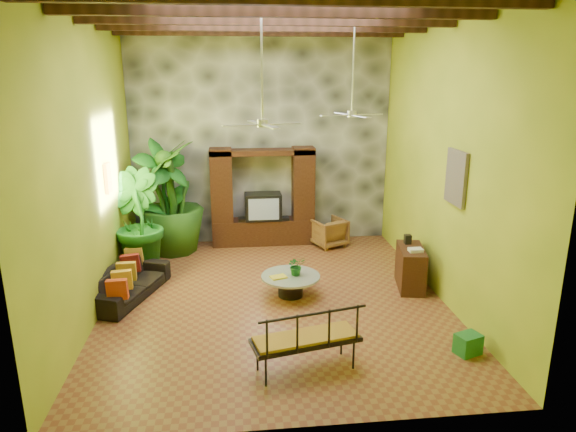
{
  "coord_description": "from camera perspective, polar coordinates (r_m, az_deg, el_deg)",
  "views": [
    {
      "loc": [
        -0.69,
        -8.51,
        3.99
      ],
      "look_at": [
        0.27,
        0.2,
        1.5
      ],
      "focal_mm": 32.0,
      "sensor_mm": 36.0,
      "label": 1
    }
  ],
  "objects": [
    {
      "name": "ceiling",
      "position": [
        8.6,
        -1.76,
        22.58
      ],
      "size": [
        6.0,
        7.0,
        0.02
      ],
      "primitive_type": "cube",
      "color": "silver",
      "rests_on": "back_wall"
    },
    {
      "name": "tall_plant_b",
      "position": [
        10.75,
        -16.53,
        -0.62
      ],
      "size": [
        1.49,
        1.5,
        2.13
      ],
      "primitive_type": "imported",
      "rotation": [
        0.0,
        0.0,
        2.33
      ],
      "color": "#1A641D",
      "rests_on": "ground"
    },
    {
      "name": "wall_art_painting",
      "position": [
        8.88,
        18.18,
        4.07
      ],
      "size": [
        0.06,
        0.7,
        0.9
      ],
      "primitive_type": "cube",
      "color": "#255A89",
      "rests_on": "right_wall"
    },
    {
      "name": "wall_art_mask",
      "position": [
        9.96,
        -19.37,
        4.0
      ],
      "size": [
        0.06,
        0.32,
        0.55
      ],
      "primitive_type": "cube",
      "color": "yellow",
      "rests_on": "left_wall"
    },
    {
      "name": "sofa",
      "position": [
        9.84,
        -17.4,
        -7.06
      ],
      "size": [
        1.37,
        2.08,
        0.57
      ],
      "primitive_type": "imported",
      "rotation": [
        0.0,
        0.0,
        1.22
      ],
      "color": "black",
      "rests_on": "ground"
    },
    {
      "name": "green_bin",
      "position": [
        8.14,
        19.37,
        -13.27
      ],
      "size": [
        0.42,
        0.36,
        0.31
      ],
      "primitive_type": "cube",
      "rotation": [
        0.0,
        0.0,
        0.34
      ],
      "color": "#1B682F",
      "rests_on": "ground"
    },
    {
      "name": "ceiling_fan_back",
      "position": [
        10.0,
        7.14,
        12.35
      ],
      "size": [
        1.28,
        1.28,
        1.86
      ],
      "color": "silver",
      "rests_on": "ceiling"
    },
    {
      "name": "left_wall",
      "position": [
        8.95,
        -21.23,
        5.18
      ],
      "size": [
        0.02,
        7.0,
        5.0
      ],
      "primitive_type": "cube",
      "color": "olive",
      "rests_on": "ground"
    },
    {
      "name": "iron_bench",
      "position": [
        7.09,
        2.09,
        -13.29
      ],
      "size": [
        1.56,
        0.86,
        0.57
      ],
      "rotation": [
        0.0,
        0.0,
        0.23
      ],
      "color": "black",
      "rests_on": "ground"
    },
    {
      "name": "ground",
      "position": [
        9.43,
        -1.5,
        -9.2
      ],
      "size": [
        7.0,
        7.0,
        0.0
      ],
      "primitive_type": "plane",
      "color": "brown",
      "rests_on": "ground"
    },
    {
      "name": "stone_accent_wall",
      "position": [
        12.07,
        -2.99,
        8.73
      ],
      "size": [
        5.98,
        0.1,
        4.98
      ],
      "primitive_type": "cube",
      "color": "#35373C",
      "rests_on": "ground"
    },
    {
      "name": "ceiling_beams",
      "position": [
        8.58,
        -1.75,
        21.12
      ],
      "size": [
        5.95,
        5.36,
        0.22
      ],
      "color": "#331A10",
      "rests_on": "ceiling"
    },
    {
      "name": "tall_plant_a",
      "position": [
        11.66,
        -13.49,
        2.0
      ],
      "size": [
        1.61,
        1.61,
        2.58
      ],
      "primitive_type": "imported",
      "rotation": [
        0.0,
        0.0,
        0.77
      ],
      "color": "#1C6B1E",
      "rests_on": "ground"
    },
    {
      "name": "tall_plant_c",
      "position": [
        11.72,
        -12.87,
        2.0
      ],
      "size": [
        1.51,
        1.51,
        2.53
      ],
      "primitive_type": "imported",
      "rotation": [
        0.0,
        0.0,
        4.78
      ],
      "color": "#255716",
      "rests_on": "ground"
    },
    {
      "name": "back_wall",
      "position": [
        12.13,
        -3.0,
        8.77
      ],
      "size": [
        6.0,
        0.02,
        5.0
      ],
      "primitive_type": "cube",
      "color": "olive",
      "rests_on": "ground"
    },
    {
      "name": "coffee_table",
      "position": [
        9.46,
        0.29,
        -7.42
      ],
      "size": [
        1.07,
        1.07,
        0.4
      ],
      "rotation": [
        0.0,
        0.0,
        -0.14
      ],
      "color": "black",
      "rests_on": "ground"
    },
    {
      "name": "right_wall",
      "position": [
        9.4,
        17.03,
        6.03
      ],
      "size": [
        0.02,
        7.0,
        5.0
      ],
      "primitive_type": "cube",
      "color": "olive",
      "rests_on": "ground"
    },
    {
      "name": "wicker_armchair",
      "position": [
        12.11,
        4.54,
        -1.81
      ],
      "size": [
        0.94,
        0.95,
        0.66
      ],
      "primitive_type": "imported",
      "rotation": [
        0.0,
        0.0,
        3.56
      ],
      "color": "brown",
      "rests_on": "ground"
    },
    {
      "name": "side_console",
      "position": [
        10.03,
        13.45,
        -5.61
      ],
      "size": [
        0.62,
        1.05,
        0.79
      ],
      "primitive_type": "cube",
      "rotation": [
        0.0,
        0.0,
        -0.19
      ],
      "color": "#331910",
      "rests_on": "ground"
    },
    {
      "name": "entertainment_center",
      "position": [
        12.06,
        -2.8,
        1.3
      ],
      "size": [
        2.4,
        0.55,
        2.3
      ],
      "color": "black",
      "rests_on": "ground"
    },
    {
      "name": "centerpiece_plant",
      "position": [
        9.37,
        0.93,
        -5.52
      ],
      "size": [
        0.37,
        0.34,
        0.36
      ],
      "primitive_type": "imported",
      "rotation": [
        0.0,
        0.0,
        0.22
      ],
      "color": "#16551C",
      "rests_on": "coffee_table"
    },
    {
      "name": "ceiling_fan_front",
      "position": [
        8.15,
        -2.87,
        11.68
      ],
      "size": [
        1.28,
        1.28,
        1.86
      ],
      "color": "silver",
      "rests_on": "ceiling"
    },
    {
      "name": "yellow_tray",
      "position": [
        9.29,
        -1.07,
        -6.79
      ],
      "size": [
        0.33,
        0.28,
        0.03
      ],
      "primitive_type": "cube",
      "rotation": [
        0.0,
        0.0,
        0.34
      ],
      "color": "gold",
      "rests_on": "coffee_table"
    }
  ]
}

